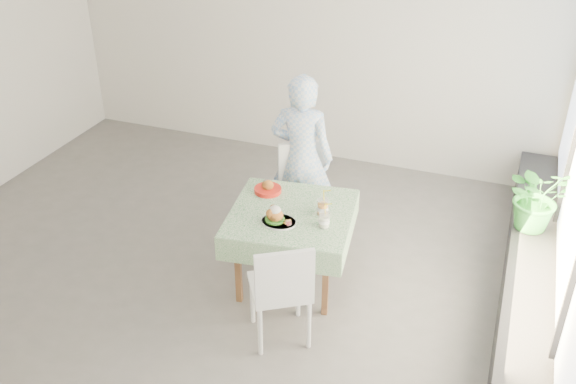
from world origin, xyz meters
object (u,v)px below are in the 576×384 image
at_px(main_dish, 277,217).
at_px(potted_plant, 538,197).
at_px(chair_near, 280,307).
at_px(cafe_table, 291,239).
at_px(chair_far, 306,214).
at_px(juice_cup_orange, 323,207).
at_px(diner, 302,158).

distance_m(main_dish, potted_plant, 2.31).
relative_size(chair_near, main_dish, 3.15).
height_order(cafe_table, chair_far, chair_far).
bearing_deg(chair_near, chair_far, 101.01).
bearing_deg(chair_far, juice_cup_orange, -59.55).
xyz_separation_m(chair_near, potted_plant, (1.81, 1.60, 0.52)).
distance_m(chair_near, potted_plant, 2.47).
distance_m(chair_near, main_dish, 0.75).
bearing_deg(main_dish, diner, 97.81).
bearing_deg(juice_cup_orange, chair_near, -96.84).
xyz_separation_m(juice_cup_orange, potted_plant, (1.71, 0.83, 0.01)).
distance_m(chair_far, diner, 0.56).
height_order(chair_near, juice_cup_orange, juice_cup_orange).
bearing_deg(diner, chair_near, 98.46).
height_order(cafe_table, diner, diner).
bearing_deg(cafe_table, potted_plant, 24.25).
height_order(chair_near, diner, diner).
height_order(chair_far, juice_cup_orange, juice_cup_orange).
relative_size(cafe_table, diner, 0.69).
relative_size(diner, juice_cup_orange, 5.84).
bearing_deg(main_dish, chair_far, 92.89).
bearing_deg(juice_cup_orange, cafe_table, -166.84).
bearing_deg(main_dish, potted_plant, 28.22).
bearing_deg(cafe_table, juice_cup_orange, 13.16).
bearing_deg(potted_plant, diner, -178.11).
height_order(cafe_table, main_dish, main_dish).
relative_size(cafe_table, potted_plant, 1.85).
bearing_deg(diner, potted_plant, 176.90).
bearing_deg(diner, cafe_table, 98.50).
distance_m(chair_far, juice_cup_orange, 0.88).
xyz_separation_m(chair_far, juice_cup_orange, (0.36, -0.62, 0.50)).
distance_m(diner, juice_cup_orange, 0.89).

